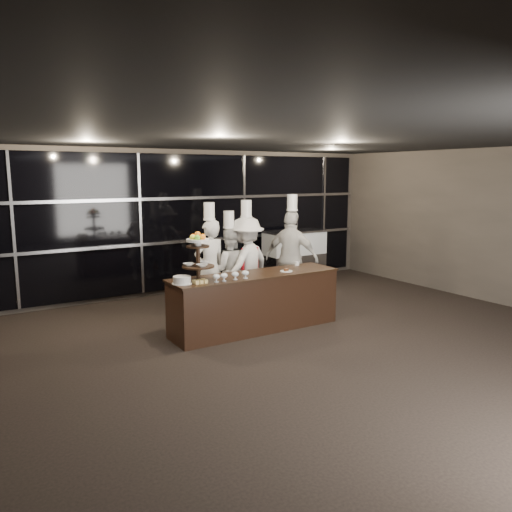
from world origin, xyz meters
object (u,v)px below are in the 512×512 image
layer_cake (182,280)px  chef_a (210,266)px  buffet_counter (255,301)px  chef_c (246,264)px  chef_b (229,269)px  display_case (294,255)px  display_stand (198,253)px  chef_d (292,258)px

layer_cake → chef_a: chef_a is taller
buffet_counter → chef_c: size_ratio=1.39×
chef_b → buffet_counter: bearing=-98.0°
buffet_counter → chef_c: (0.45, 1.03, 0.41)m
display_case → display_stand: bearing=-146.0°
buffet_counter → display_case: 3.48m
display_stand → layer_cake: bearing=-170.1°
display_stand → display_case: (3.53, 2.38, -0.65)m
chef_a → chef_d: bearing=-7.1°
buffet_counter → chef_d: 1.74m
chef_c → chef_d: bearing=-5.7°
display_stand → display_case: display_stand is taller
chef_b → chef_a: bearing=-177.1°
display_case → chef_a: chef_a is taller
display_stand → display_case: bearing=34.0°
display_stand → chef_c: 1.84m
display_case → chef_b: 2.66m
display_case → chef_b: chef_b is taller
buffet_counter → chef_a: chef_a is taller
display_stand → chef_b: size_ratio=0.40×
display_case → chef_c: (-2.07, -1.35, 0.19)m
display_stand → buffet_counter: bearing=0.0°
chef_b → chef_c: chef_c is taller
layer_cake → chef_c: chef_c is taller
display_stand → chef_b: 1.73m
chef_a → chef_d: chef_d is taller
display_case → chef_d: size_ratio=0.66×
chef_a → layer_cake: bearing=-131.5°
display_stand → chef_b: bearing=44.9°
chef_c → chef_d: chef_d is taller
chef_c → chef_a: bearing=171.0°
layer_cake → display_stand: bearing=9.9°
buffet_counter → chef_b: 1.21m
chef_b → chef_d: (1.23, -0.22, 0.14)m
buffet_counter → chef_d: (1.39, 0.94, 0.46)m
layer_cake → chef_c: size_ratio=0.15×
chef_d → display_stand: bearing=-158.7°
layer_cake → display_case: size_ratio=0.21×
display_stand → chef_a: chef_a is taller
buffet_counter → display_case: bearing=43.3°
display_case → chef_b: size_ratio=0.76×
chef_c → chef_d: (0.94, -0.09, 0.05)m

